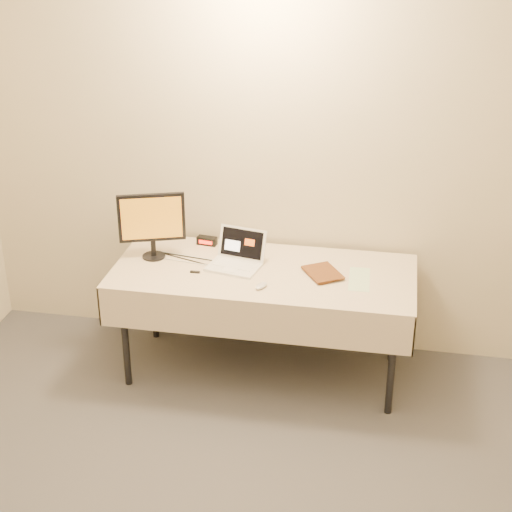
% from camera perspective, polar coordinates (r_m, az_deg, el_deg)
% --- Properties ---
extents(back_wall, '(4.00, 0.10, 2.70)m').
position_cam_1_polar(back_wall, '(5.01, 1.50, 7.52)').
color(back_wall, beige).
rests_on(back_wall, ground).
extents(table, '(1.86, 0.81, 0.74)m').
position_cam_1_polar(table, '(4.85, 0.55, -1.72)').
color(table, black).
rests_on(table, ground).
extents(laptop, '(0.36, 0.34, 0.21)m').
position_cam_1_polar(laptop, '(4.88, -1.38, -0.09)').
color(laptop, white).
rests_on(laptop, table).
extents(monitor, '(0.40, 0.19, 0.43)m').
position_cam_1_polar(monitor, '(4.94, -7.59, 2.56)').
color(monitor, black).
rests_on(monitor, table).
extents(book, '(0.17, 0.12, 0.24)m').
position_cam_1_polar(book, '(4.70, 3.93, -0.24)').
color(book, brown).
rests_on(book, table).
extents(alarm_clock, '(0.14, 0.07, 0.05)m').
position_cam_1_polar(alarm_clock, '(5.17, -3.59, 1.11)').
color(alarm_clock, black).
rests_on(alarm_clock, table).
extents(clicker, '(0.08, 0.11, 0.02)m').
position_cam_1_polar(clicker, '(4.62, 0.39, -2.17)').
color(clicker, silver).
rests_on(clicker, table).
extents(paper_form, '(0.14, 0.32, 0.00)m').
position_cam_1_polar(paper_form, '(4.76, 7.53, -1.68)').
color(paper_form, '#C7EBBB').
rests_on(paper_form, table).
extents(usb_dongle, '(0.06, 0.02, 0.01)m').
position_cam_1_polar(usb_dongle, '(4.81, -4.46, -1.17)').
color(usb_dongle, black).
rests_on(usb_dongle, table).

